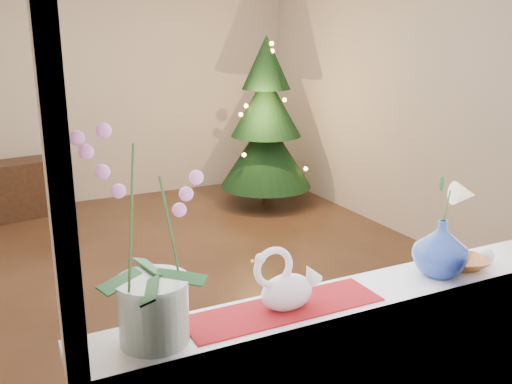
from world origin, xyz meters
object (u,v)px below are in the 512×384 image
blue_vase (441,244)px  paperweight (486,256)px  side_table (23,189)px  orchid_pot (150,237)px  swan (287,279)px  amber_dish (464,264)px  xmas_tree (266,123)px

blue_vase → paperweight: bearing=-0.6°
blue_vase → side_table: bearing=104.5°
orchid_pot → swan: (0.47, 0.01, -0.23)m
swan → side_table: swan is taller
paperweight → swan: bearing=178.9°
amber_dish → xmas_tree: size_ratio=0.08×
amber_dish → xmas_tree: (1.11, 3.85, -0.03)m
swan → paperweight: bearing=10.1°
xmas_tree → swan: bearing=-116.5°
orchid_pot → xmas_tree: bearing=58.2°
xmas_tree → blue_vase: bearing=-107.9°
amber_dish → blue_vase: bearing=-179.2°
swan → paperweight: swan is taller
blue_vase → swan: bearing=178.7°
blue_vase → orchid_pot: bearing=179.5°
swan → blue_vase: blue_vase is taller
blue_vase → amber_dish: blue_vase is taller
swan → side_table: (-0.51, 4.58, -0.74)m
orchid_pot → xmas_tree: xmas_tree is taller
paperweight → side_table: paperweight is taller
blue_vase → xmas_tree: (1.24, 3.85, -0.14)m
orchid_pot → amber_dish: size_ratio=4.50×
orchid_pot → swan: orchid_pot is taller
orchid_pot → blue_vase: bearing=-0.5°
amber_dish → side_table: amber_dish is taller
amber_dish → side_table: bearing=106.0°
blue_vase → xmas_tree: xmas_tree is taller
swan → side_table: bearing=107.6°
blue_vase → amber_dish: size_ratio=1.70×
swan → xmas_tree: bearing=74.7°
swan → paperweight: 0.93m
paperweight → amber_dish: paperweight is taller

